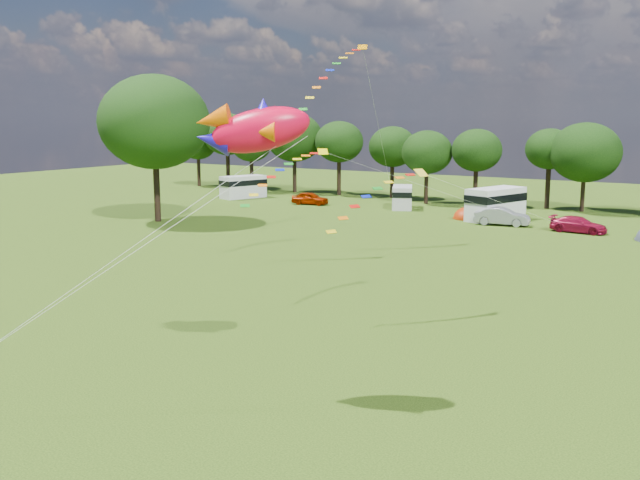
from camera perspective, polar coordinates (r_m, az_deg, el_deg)
The scene contains 14 objects.
ground_plane at distance 27.39m, azimuth -9.02°, elevation -10.76°, with size 180.00×180.00×0.00m, color #19310B.
tree_line at distance 75.22m, azimuth 23.09°, elevation 6.67°, with size 102.98×10.98×10.27m.
big_tree at distance 66.60m, azimuth -13.13°, elevation 9.18°, with size 10.00×10.00×13.28m.
car_a at distance 77.72m, azimuth -0.80°, elevation 3.35°, with size 1.63×4.13×1.38m, color #932000.
car_b at distance 65.05m, azimuth 14.36°, elevation 1.83°, with size 1.66×4.44×1.57m, color gray.
car_c at distance 62.91m, azimuth 19.97°, elevation 1.16°, with size 1.86×4.43×1.33m, color maroon.
campervan_a at distance 84.43m, azimuth -6.16°, elevation 4.31°, with size 3.85×5.77×2.61m.
campervan_b at distance 75.04m, azimuth 6.60°, elevation 3.48°, with size 3.80×5.15×2.32m.
campervan_c at distance 67.94m, azimuth 13.88°, elevation 2.90°, with size 4.35×6.65×3.01m.
tent_orange at distance 68.65m, azimuth 11.72°, elevation 1.70°, with size 2.77×3.03×2.16m.
fish_kite at distance 24.35m, azimuth -5.50°, elevation 8.78°, with size 4.09×3.03×2.21m.
streamer_kite_a at distance 53.83m, azimuth 1.20°, elevation 13.34°, with size 3.46×5.58×5.81m.
streamer_kite_b at distance 48.46m, azimuth -2.36°, elevation 5.76°, with size 4.39×4.77×3.84m.
streamer_kite_c at distance 34.21m, azimuth 5.26°, elevation 4.00°, with size 3.05×4.96×2.80m.
Camera 1 is at (16.93, -19.26, 9.64)m, focal length 40.00 mm.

